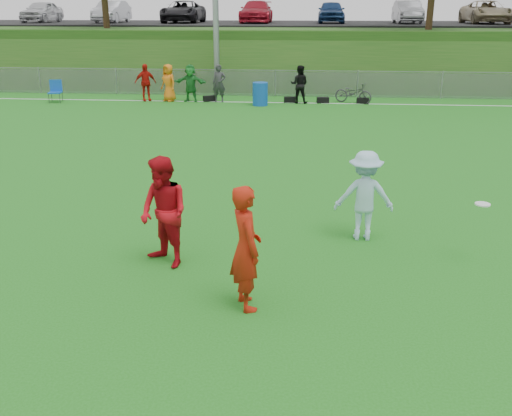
# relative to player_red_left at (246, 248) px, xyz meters

# --- Properties ---
(ground) EXTENTS (120.00, 120.00, 0.00)m
(ground) POSITION_rel_player_red_left_xyz_m (-0.79, 0.86, -0.94)
(ground) COLOR #1E6916
(ground) RESTS_ON ground
(sideline_far) EXTENTS (60.00, 0.10, 0.01)m
(sideline_far) POSITION_rel_player_red_left_xyz_m (-0.79, 18.86, -0.94)
(sideline_far) COLOR white
(sideline_far) RESTS_ON ground
(fence) EXTENTS (58.00, 0.06, 1.30)m
(fence) POSITION_rel_player_red_left_xyz_m (-0.79, 20.86, -0.30)
(fence) COLOR gray
(fence) RESTS_ON ground
(berm) EXTENTS (120.00, 18.00, 3.00)m
(berm) POSITION_rel_player_red_left_xyz_m (-0.79, 31.86, 0.56)
(berm) COLOR #1D4F16
(berm) RESTS_ON ground
(parking_lot) EXTENTS (120.00, 12.00, 0.10)m
(parking_lot) POSITION_rel_player_red_left_xyz_m (-0.79, 33.86, 2.11)
(parking_lot) COLOR black
(parking_lot) RESTS_ON berm
(car_row) EXTENTS (32.04, 5.18, 1.44)m
(car_row) POSITION_rel_player_red_left_xyz_m (-1.96, 32.86, 2.88)
(car_row) COLOR silver
(car_row) RESTS_ON parking_lot
(spectator_row) EXTENTS (8.16, 0.91, 1.69)m
(spectator_row) POSITION_rel_player_red_left_xyz_m (-3.91, 18.86, -0.10)
(spectator_row) COLOR red
(spectator_row) RESTS_ON ground
(gear_bags) EXTENTS (7.70, 0.51, 0.26)m
(gear_bags) POSITION_rel_player_red_left_xyz_m (0.28, 18.96, -0.81)
(gear_bags) COLOR black
(gear_bags) RESTS_ON ground
(player_red_left) EXTENTS (0.69, 0.81, 1.89)m
(player_red_left) POSITION_rel_player_red_left_xyz_m (0.00, 0.00, 0.00)
(player_red_left) COLOR #AB1C0B
(player_red_left) RESTS_ON ground
(player_red_center) EXTENTS (1.18, 1.15, 1.91)m
(player_red_center) POSITION_rel_player_red_left_xyz_m (-1.53, 1.32, 0.01)
(player_red_center) COLOR #B90C16
(player_red_center) RESTS_ON ground
(player_blue) EXTENTS (1.12, 0.65, 1.73)m
(player_blue) POSITION_rel_player_red_left_xyz_m (1.95, 2.81, -0.08)
(player_blue) COLOR #A4CFE3
(player_blue) RESTS_ON ground
(frisbee) EXTENTS (0.26, 0.26, 0.02)m
(frisbee) POSITION_rel_player_red_left_xyz_m (3.84, 1.92, 0.12)
(frisbee) COLOR silver
(frisbee) RESTS_ON ground
(recycling_bin) EXTENTS (0.72, 0.72, 1.02)m
(recycling_bin) POSITION_rel_player_red_left_xyz_m (-1.29, 18.06, -0.44)
(recycling_bin) COLOR #104CB4
(recycling_bin) RESTS_ON ground
(camp_chair) EXTENTS (0.64, 0.65, 1.00)m
(camp_chair) POSITION_rel_player_red_left_xyz_m (-10.79, 18.08, -0.65)
(camp_chair) COLOR #104DB6
(camp_chair) RESTS_ON ground
(bicycle) EXTENTS (1.86, 1.30, 0.92)m
(bicycle) POSITION_rel_player_red_left_xyz_m (2.90, 19.10, -0.48)
(bicycle) COLOR #303133
(bicycle) RESTS_ON ground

